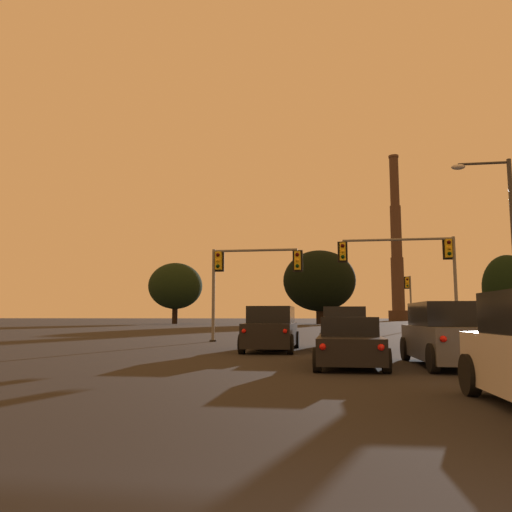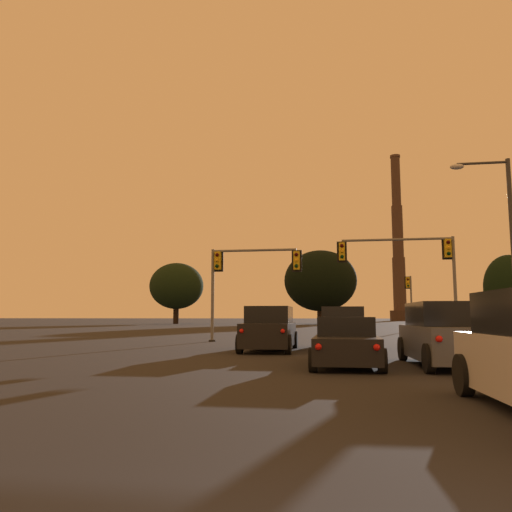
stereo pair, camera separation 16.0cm
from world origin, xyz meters
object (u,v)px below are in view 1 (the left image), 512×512
at_px(traffic_light_overhead_left, 244,270).
at_px(traffic_light_overhead_right, 414,261).
at_px(suv_center_lane_front, 344,329).
at_px(smokestack, 397,254).
at_px(suv_right_lane_second, 449,335).
at_px(sedan_center_lane_second, 350,343).
at_px(suv_left_lane_front, 271,329).
at_px(traffic_light_far_right, 409,295).
at_px(street_lamp, 504,232).

relative_size(traffic_light_overhead_left, traffic_light_overhead_right, 0.80).
bearing_deg(traffic_light_overhead_right, traffic_light_overhead_left, -172.74).
relative_size(suv_center_lane_front, smokestack, 0.09).
bearing_deg(smokestack, suv_right_lane_second, -96.53).
relative_size(sedan_center_lane_second, traffic_light_overhead_right, 0.70).
xyz_separation_m(suv_left_lane_front, traffic_light_far_right, (10.20, 31.10, 2.72)).
xyz_separation_m(suv_left_lane_front, traffic_light_overhead_left, (-2.46, 6.95, 3.17)).
bearing_deg(suv_left_lane_front, suv_center_lane_front, 27.96).
distance_m(sedan_center_lane_second, smokestack, 145.15).
relative_size(street_lamp, smokestack, 0.17).
height_order(traffic_light_far_right, traffic_light_overhead_right, traffic_light_overhead_right).
height_order(suv_left_lane_front, street_lamp, street_lamp).
bearing_deg(street_lamp, traffic_light_overhead_left, 161.81).
relative_size(suv_right_lane_second, smokestack, 0.10).
xyz_separation_m(suv_center_lane_front, suv_left_lane_front, (-3.06, -1.67, 0.00)).
bearing_deg(traffic_light_far_right, suv_left_lane_front, -108.17).
bearing_deg(suv_left_lane_front, traffic_light_far_right, 71.06).
relative_size(suv_left_lane_front, suv_right_lane_second, 0.99).
bearing_deg(traffic_light_overhead_left, smokestack, 79.21).
xyz_separation_m(traffic_light_overhead_left, smokestack, (24.71, 129.66, 16.29)).
bearing_deg(suv_center_lane_front, sedan_center_lane_second, -90.67).
height_order(traffic_light_far_right, traffic_light_overhead_left, traffic_light_far_right).
bearing_deg(suv_right_lane_second, traffic_light_overhead_right, 82.50).
xyz_separation_m(sedan_center_lane_second, suv_right_lane_second, (2.89, 0.21, 0.23)).
height_order(suv_center_lane_front, smokestack, smokestack).
bearing_deg(traffic_light_overhead_right, sedan_center_lane_second, -106.38).
bearing_deg(street_lamp, traffic_light_overhead_right, 120.19).
xyz_separation_m(traffic_light_overhead_left, street_lamp, (12.84, -4.22, 1.19)).
bearing_deg(street_lamp, traffic_light_far_right, 90.37).
height_order(sedan_center_lane_second, traffic_light_far_right, traffic_light_far_right).
bearing_deg(traffic_light_far_right, sedan_center_lane_second, -100.91).
bearing_deg(traffic_light_overhead_left, suv_left_lane_front, -70.50).
xyz_separation_m(suv_center_lane_front, traffic_light_far_right, (7.15, 29.42, 2.72)).
bearing_deg(sedan_center_lane_second, suv_center_lane_front, 90.59).
distance_m(suv_center_lane_front, smokestack, 137.67).
xyz_separation_m(suv_center_lane_front, street_lamp, (7.33, 1.05, 4.36)).
bearing_deg(suv_left_lane_front, traffic_light_overhead_left, 108.73).
xyz_separation_m(suv_center_lane_front, traffic_light_overhead_right, (4.16, 6.50, 3.69)).
height_order(suv_right_lane_second, traffic_light_overhead_right, traffic_light_overhead_right).
height_order(suv_left_lane_front, traffic_light_far_right, traffic_light_far_right).
distance_m(suv_left_lane_front, suv_right_lane_second, 8.25).
relative_size(suv_center_lane_front, traffic_light_overhead_left, 0.92).
bearing_deg(traffic_light_overhead_right, suv_right_lane_second, -95.14).
relative_size(suv_left_lane_front, street_lamp, 0.57).
relative_size(traffic_light_far_right, street_lamp, 0.63).
relative_size(suv_center_lane_front, traffic_light_overhead_right, 0.74).
bearing_deg(traffic_light_far_right, traffic_light_overhead_right, -97.44).
relative_size(sedan_center_lane_second, suv_right_lane_second, 0.95).
relative_size(sedan_center_lane_second, suv_left_lane_front, 0.96).
distance_m(sedan_center_lane_second, suv_right_lane_second, 2.91).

